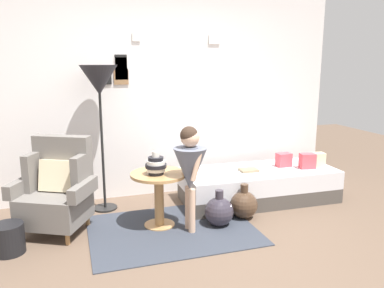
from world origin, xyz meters
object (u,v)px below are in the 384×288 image
Objects in this scene: demijohn_far at (244,204)px; magazine_basket at (9,239)px; side_table at (159,188)px; vase_striped at (156,165)px; book_on_daybed at (249,170)px; person_child at (190,166)px; armchair at (57,190)px; floor_lamp at (99,85)px; demijohn_near at (219,211)px; daybed at (259,185)px.

magazine_basket is at bearing -177.95° from demijohn_far.
side_table is 2.42× the size of vase_striped.
side_table is 2.67× the size of book_on_daybed.
side_table is 1.50× the size of demijohn_far.
armchair is at bearing 161.30° from person_child.
floor_lamp is 1.92m from demijohn_near.
vase_striped is 0.87× the size of magazine_basket.
side_table is 1.48m from magazine_basket.
magazine_basket is (-0.43, -0.38, -0.30)m from armchair.
side_table is 1.26m from book_on_daybed.
floor_lamp is 6.00× the size of magazine_basket.
armchair reaches higher than side_table.
daybed is at bearing -8.94° from floor_lamp.
magazine_basket is at bearing -168.95° from book_on_daybed.
book_on_daybed is 0.56× the size of demijohn_far.
armchair is 0.51× the size of daybed.
book_on_daybed is (1.71, -0.32, -1.04)m from floor_lamp.
side_table reaches higher than magazine_basket.
daybed is 7.89× the size of vase_striped.
floor_lamp is at bearing 123.03° from vase_striped.
daybed is at bearing 28.78° from person_child.
demijohn_near is (-0.60, -0.54, -0.26)m from book_on_daybed.
demijohn_near is at bearing -12.47° from vase_striped.
book_on_daybed reaches higher than daybed.
armchair is 1.69m from demijohn_near.
floor_lamp reaches higher than person_child.
person_child is at bearing -151.22° from daybed.
daybed is 1.74× the size of person_child.
demijohn_near is at bearing -13.96° from armchair.
book_on_daybed is at bearing 11.05° from magazine_basket.
floor_lamp is (-0.50, 0.68, 1.04)m from side_table.
side_table is 1.34m from floor_lamp.
vase_striped is at bearing -56.97° from floor_lamp.
book_on_daybed is 0.85m from demijohn_near.
person_child is 4.99× the size of book_on_daybed.
vase_striped is 1.16m from floor_lamp.
demijohn_far is at bearing -27.50° from floor_lamp.
side_table is 0.69m from demijohn_near.
book_on_daybed is at bearing -10.67° from floor_lamp.
vase_striped reaches higher than demijohn_far.
side_table is at bearing 49.54° from vase_striped.
demijohn_near is at bearing 5.58° from person_child.
vase_striped is 0.14× the size of floor_lamp.
side_table reaches higher than book_on_daybed.
daybed reaches higher than magazine_basket.
person_child is (0.27, -0.22, 0.28)m from side_table.
demijohn_far is (0.95, -0.08, -0.26)m from side_table.
person_child is at bearing -38.44° from side_table.
person_child is at bearing -29.42° from vase_striped.
demijohn_far is (0.98, -0.03, -0.53)m from vase_striped.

